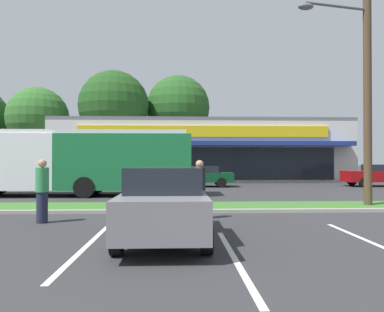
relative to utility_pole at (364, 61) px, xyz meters
name	(u,v)px	position (x,y,z in m)	size (l,w,h in m)	color
grass_median	(186,207)	(-6.66, 0.15, -5.46)	(56.00, 2.20, 0.12)	#386B28
curb_lip	(187,211)	(-6.66, -1.07, -5.46)	(56.00, 0.24, 0.12)	#99968C
parking_stripe_0	(86,247)	(-8.87, -5.97, -5.52)	(0.12, 4.80, 0.01)	silver
parking_stripe_1	(234,258)	(-5.95, -6.97, -5.52)	(0.12, 4.80, 0.01)	silver
parking_stripe_2	(374,244)	(-2.78, -5.89, -5.52)	(0.12, 4.80, 0.01)	silver
storefront_building	(200,151)	(-4.91, 21.63, -2.88)	(25.13, 12.32, 5.28)	beige
tree_left	(38,118)	(-22.71, 28.93, 1.02)	(6.81, 6.81, 9.96)	#473323
tree_mid_left	(114,106)	(-14.25, 29.00, 2.43)	(7.90, 7.90, 11.90)	#473323
tree_mid	(178,107)	(-6.97, 32.15, 2.72)	(7.73, 7.73, 12.11)	#473323
utility_pole	(364,61)	(0.00, 0.00, 0.00)	(3.15, 2.37, 10.34)	#4C3826
city_bus	(72,161)	(-12.27, 5.26, -3.75)	(11.91, 2.69, 3.25)	#196638
car_0	(164,203)	(-7.28, -5.35, -4.69)	(1.91, 4.42, 1.63)	slate
car_1	(201,176)	(-5.46, 11.35, -4.79)	(4.37, 1.87, 1.39)	#0C3F1E
car_3	(378,175)	(6.69, 11.35, -4.74)	(4.53, 1.93, 1.49)	maroon
car_4	(17,175)	(-17.78, 11.89, -4.75)	(4.59, 1.97, 1.48)	silver
pedestrian_near_bench	(200,189)	(-6.32, -2.37, -4.62)	(0.36, 0.36, 1.79)	#1E2338
pedestrian_by_pole	(42,191)	(-10.84, -2.93, -4.61)	(0.37, 0.37, 1.82)	#1E2338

